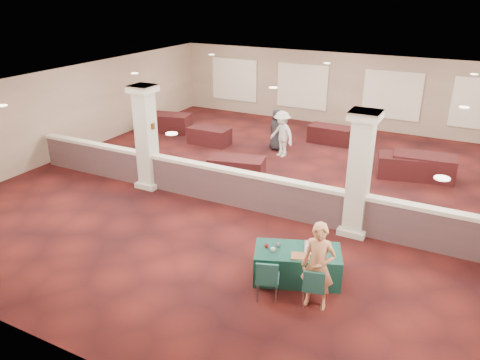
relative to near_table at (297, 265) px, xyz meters
The scene contains 31 objects.
ground 4.79m from the near_table, 120.80° to the left, with size 16.00×16.00×0.00m, color #4B1512.
wall_back 12.41m from the near_table, 101.43° to the left, with size 16.00×0.04×3.20m, color #836C5B.
wall_front 4.77m from the near_table, 122.14° to the right, with size 16.00×0.04×3.20m, color #836C5B.
wall_left 11.29m from the near_table, 158.55° to the left, with size 0.04×16.00×3.20m, color #836C5B.
ceiling 5.56m from the near_table, 120.80° to the left, with size 16.00×16.00×0.02m, color silver.
partition_wall 3.58m from the near_table, 133.20° to the left, with size 15.60×0.28×1.10m.
column_left 6.62m from the near_table, 156.34° to the left, with size 0.72×0.72×3.20m.
column_right 2.96m from the near_table, 78.02° to the left, with size 0.72×0.72×3.20m.
sconce_left 6.95m from the near_table, 157.29° to the left, with size 0.12×0.12×0.18m.
sconce_right 6.45m from the near_table, 155.31° to the left, with size 0.12×0.12×0.18m.
near_table is the anchor object (origin of this frame).
conf_chair_main 0.99m from the near_table, 50.22° to the right, with size 0.53×0.54×0.87m.
conf_chair_side 1.02m from the near_table, 105.85° to the right, with size 0.59×0.59×0.92m.
woman 1.11m from the near_table, 46.10° to the right, with size 0.66×0.44×1.82m, color tan.
far_table_front_left 9.60m from the near_table, 132.23° to the left, with size 1.64×0.82×0.66m, color black.
far_table_front_center 5.82m from the near_table, 130.77° to the left, with size 1.79×0.89×0.73m, color black.
far_table_front_right 7.19m from the near_table, 81.17° to the left, with size 1.81×0.90×0.73m, color black.
far_table_back_left 11.85m from the near_table, 138.82° to the left, with size 1.87×0.94×0.76m, color black.
far_table_back_center 9.73m from the near_table, 103.21° to the left, with size 1.68×0.84×0.68m, color black.
far_table_back_right 7.48m from the near_table, 77.53° to the left, with size 1.95×0.97×0.79m, color black.
attendee_a 9.60m from the near_table, 147.46° to the left, with size 0.76×0.42×1.59m, color black.
attendee_b 7.87m from the near_table, 115.22° to the left, with size 1.09×0.50×1.71m, color silver.
attendee_d 8.60m from the near_table, 116.11° to the left, with size 0.79×0.42×1.59m, color black.
laptop_base 0.46m from the near_table, 11.52° to the left, with size 0.32×0.22×0.02m, color silver.
laptop_screen 0.56m from the near_table, 33.21° to the left, with size 0.32×0.01×0.21m, color silver.
screen_glow 0.55m from the near_table, 31.93° to the left, with size 0.29×0.00×0.18m, color silver.
knitting 0.44m from the near_table, 57.71° to the right, with size 0.38×0.29×0.03m, color #CA6320.
yarn_cream 0.67m from the near_table, 148.71° to the right, with size 0.11×0.11×0.11m, color beige.
yarn_red 0.78m from the near_table, 163.10° to the right, with size 0.10×0.10×0.10m, color #5B121C.
yarn_grey 0.60m from the near_table, behind, with size 0.10×0.10×0.10m, color #505155.
scissors 0.77m from the near_table, ahead, with size 0.12×0.03×0.01m, color red.
Camera 1 is at (5.29, -12.26, 5.92)m, focal length 35.00 mm.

